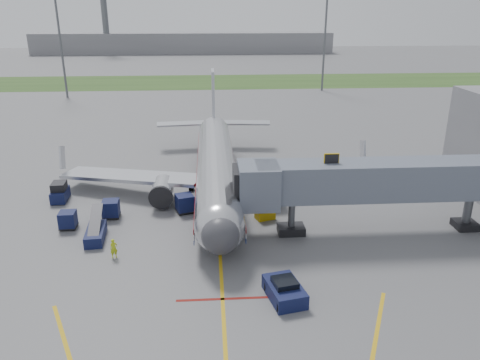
{
  "coord_description": "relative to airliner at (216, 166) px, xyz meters",
  "views": [
    {
      "loc": [
        -0.59,
        -29.67,
        17.73
      ],
      "look_at": [
        2.04,
        9.43,
        3.2
      ],
      "focal_mm": 35.0,
      "sensor_mm": 36.0,
      "label": 1
    }
  ],
  "objects": [
    {
      "name": "grass_strip",
      "position": [
        -0.0,
        74.75,
        -2.64
      ],
      "size": [
        300.0,
        25.0,
        0.01
      ],
      "primitive_type": "cube",
      "color": "#2D4C1E",
      "rests_on": "ground"
    },
    {
      "name": "distant_terminal",
      "position": [
        -10.0,
        154.75,
        1.35
      ],
      "size": [
        120.0,
        14.0,
        8.0
      ],
      "primitive_type": "cube",
      "color": "slate",
      "rests_on": "ground"
    },
    {
      "name": "control_tower",
      "position": [
        -40.0,
        149.75,
        14.68
      ],
      "size": [
        4.0,
        4.0,
        30.0
      ],
      "color": "#595B60",
      "rests_on": "ground"
    },
    {
      "name": "ground",
      "position": [
        -0.0,
        -15.25,
        -2.65
      ],
      "size": [
        400.0,
        400.0,
        0.0
      ],
      "primitive_type": "plane",
      "color": "#565659",
      "rests_on": "ground"
    },
    {
      "name": "apron_markings",
      "position": [
        -0.0,
        -22.65,
        -2.64
      ],
      "size": [
        21.52,
        50.0,
        0.01
      ],
      "color": "gold",
      "rests_on": "ground"
    },
    {
      "name": "pushback_tug",
      "position": [
        4.0,
        -19.4,
        -2.07
      ],
      "size": [
        2.66,
        3.64,
        1.37
      ],
      "color": "#0C1635",
      "rests_on": "ground"
    },
    {
      "name": "baggage_cart_a",
      "position": [
        -3.0,
        -5.3,
        -1.79
      ],
      "size": [
        1.96,
        1.96,
        1.67
      ],
      "color": "#0C1635",
      "rests_on": "ground"
    },
    {
      "name": "light_mast_left",
      "position": [
        -30.0,
        54.75,
        8.13
      ],
      "size": [
        2.0,
        0.44,
        20.4
      ],
      "color": "#595B60",
      "rests_on": "ground"
    },
    {
      "name": "baggage_tug",
      "position": [
        -15.25,
        -1.73,
        -1.82
      ],
      "size": [
        1.55,
        2.74,
        1.86
      ],
      "color": "#0C1635",
      "rests_on": "ground"
    },
    {
      "name": "airliner",
      "position": [
        0.0,
        0.0,
        0.0
      ],
      "size": [
        32.1,
        35.67,
        10.25
      ],
      "color": "silver",
      "rests_on": "ground"
    },
    {
      "name": "ground_power_cart",
      "position": [
        4.17,
        -7.25,
        -2.01
      ],
      "size": [
        1.88,
        1.53,
        1.3
      ],
      "color": "#C59D0B",
      "rests_on": "ground"
    },
    {
      "name": "belt_loader",
      "position": [
        -10.01,
        -10.17,
        -2.12
      ],
      "size": [
        1.71,
        4.39,
        2.1
      ],
      "color": "#0C1635",
      "rests_on": "ground"
    },
    {
      "name": "jet_bridge",
      "position": [
        12.86,
        -10.25,
        1.82
      ],
      "size": [
        25.3,
        4.0,
        6.9
      ],
      "color": "slate",
      "rests_on": "ground"
    },
    {
      "name": "baggage_cart_c",
      "position": [
        -9.54,
        -6.02,
        -1.83
      ],
      "size": [
        1.55,
        1.55,
        1.59
      ],
      "color": "#0C1635",
      "rests_on": "ground"
    },
    {
      "name": "baggage_cart_b",
      "position": [
        -12.77,
        -8.01,
        -1.88
      ],
      "size": [
        1.44,
        1.44,
        1.49
      ],
      "color": "#0C1635",
      "rests_on": "ground"
    },
    {
      "name": "light_mast_right",
      "position": [
        25.0,
        59.75,
        8.13
      ],
      "size": [
        2.0,
        0.44,
        20.4
      ],
      "color": "#595B60",
      "rests_on": "ground"
    },
    {
      "name": "ramp_worker",
      "position": [
        -7.95,
        -13.35,
        -1.89
      ],
      "size": [
        0.65,
        0.56,
        1.52
      ],
      "primitive_type": "imported",
      "rotation": [
        0.0,
        0.0,
        0.42
      ],
      "color": "#AEC517",
      "rests_on": "ground"
    }
  ]
}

